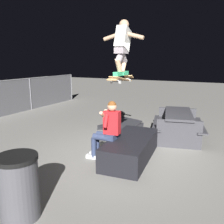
{
  "coord_description": "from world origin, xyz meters",
  "views": [
    {
      "loc": [
        -4.69,
        -2.07,
        2.17
      ],
      "look_at": [
        -0.27,
        0.16,
        1.08
      ],
      "focal_mm": 38.38,
      "sensor_mm": 36.0,
      "label": 1
    }
  ],
  "objects_px": {
    "person_sitting_on_ledge": "(107,127)",
    "kicker_ramp": "(121,127)",
    "skater_airborne": "(122,45)",
    "ledge_box_main": "(131,148)",
    "skateboard": "(121,79)",
    "trash_bin": "(19,187)",
    "picnic_table_back": "(178,121)"
  },
  "relations": [
    {
      "from": "picnic_table_back",
      "to": "trash_bin",
      "type": "distance_m",
      "value": 4.63
    },
    {
      "from": "skateboard",
      "to": "picnic_table_back",
      "type": "relative_size",
      "value": 0.52
    },
    {
      "from": "ledge_box_main",
      "to": "picnic_table_back",
      "type": "height_order",
      "value": "picnic_table_back"
    },
    {
      "from": "ledge_box_main",
      "to": "skateboard",
      "type": "distance_m",
      "value": 1.55
    },
    {
      "from": "ledge_box_main",
      "to": "skateboard",
      "type": "relative_size",
      "value": 1.87
    },
    {
      "from": "person_sitting_on_ledge",
      "to": "skateboard",
      "type": "bearing_deg",
      "value": -58.52
    },
    {
      "from": "picnic_table_back",
      "to": "trash_bin",
      "type": "height_order",
      "value": "trash_bin"
    },
    {
      "from": "person_sitting_on_ledge",
      "to": "kicker_ramp",
      "type": "height_order",
      "value": "person_sitting_on_ledge"
    },
    {
      "from": "ledge_box_main",
      "to": "skateboard",
      "type": "bearing_deg",
      "value": 117.59
    },
    {
      "from": "skateboard",
      "to": "trash_bin",
      "type": "bearing_deg",
      "value": 170.85
    },
    {
      "from": "kicker_ramp",
      "to": "ledge_box_main",
      "type": "bearing_deg",
      "value": -150.1
    },
    {
      "from": "ledge_box_main",
      "to": "skateboard",
      "type": "height_order",
      "value": "skateboard"
    },
    {
      "from": "ledge_box_main",
      "to": "person_sitting_on_ledge",
      "type": "distance_m",
      "value": 0.71
    },
    {
      "from": "person_sitting_on_ledge",
      "to": "trash_bin",
      "type": "bearing_deg",
      "value": 176.25
    },
    {
      "from": "skateboard",
      "to": "trash_bin",
      "type": "relative_size",
      "value": 1.12
    },
    {
      "from": "skater_airborne",
      "to": "picnic_table_back",
      "type": "height_order",
      "value": "skater_airborne"
    },
    {
      "from": "skateboard",
      "to": "trash_bin",
      "type": "height_order",
      "value": "skateboard"
    },
    {
      "from": "picnic_table_back",
      "to": "trash_bin",
      "type": "relative_size",
      "value": 2.15
    },
    {
      "from": "ledge_box_main",
      "to": "picnic_table_back",
      "type": "bearing_deg",
      "value": -18.7
    },
    {
      "from": "person_sitting_on_ledge",
      "to": "skateboard",
      "type": "height_order",
      "value": "skateboard"
    },
    {
      "from": "kicker_ramp",
      "to": "picnic_table_back",
      "type": "height_order",
      "value": "picnic_table_back"
    },
    {
      "from": "person_sitting_on_ledge",
      "to": "kicker_ramp",
      "type": "xyz_separation_m",
      "value": [
        2.33,
        0.74,
        -0.68
      ]
    },
    {
      "from": "person_sitting_on_ledge",
      "to": "skater_airborne",
      "type": "relative_size",
      "value": 1.17
    },
    {
      "from": "skateboard",
      "to": "kicker_ramp",
      "type": "bearing_deg",
      "value": 24.42
    },
    {
      "from": "kicker_ramp",
      "to": "skater_airborne",
      "type": "bearing_deg",
      "value": -155.06
    },
    {
      "from": "person_sitting_on_ledge",
      "to": "trash_bin",
      "type": "xyz_separation_m",
      "value": [
        -2.33,
        0.15,
        -0.27
      ]
    },
    {
      "from": "ledge_box_main",
      "to": "person_sitting_on_ledge",
      "type": "relative_size",
      "value": 1.46
    },
    {
      "from": "skateboard",
      "to": "skater_airborne",
      "type": "height_order",
      "value": "skater_airborne"
    },
    {
      "from": "kicker_ramp",
      "to": "picnic_table_back",
      "type": "xyz_separation_m",
      "value": [
        -0.2,
        -1.83,
        0.45
      ]
    },
    {
      "from": "person_sitting_on_ledge",
      "to": "picnic_table_back",
      "type": "height_order",
      "value": "person_sitting_on_ledge"
    },
    {
      "from": "skateboard",
      "to": "picnic_table_back",
      "type": "xyz_separation_m",
      "value": [
        1.98,
        -0.84,
        -1.27
      ]
    },
    {
      "from": "skater_airborne",
      "to": "trash_bin",
      "type": "distance_m",
      "value": 3.25
    }
  ]
}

